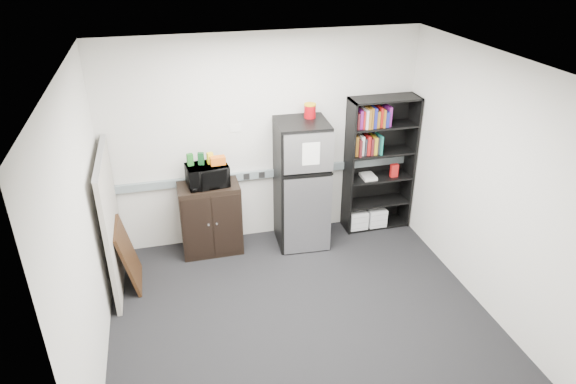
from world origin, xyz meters
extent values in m
plane|color=black|center=(0.00, 0.00, 0.00)|extent=(4.00, 4.00, 0.00)
cube|color=silver|center=(0.00, 1.75, 1.35)|extent=(4.00, 0.02, 2.70)
cube|color=silver|center=(2.00, 0.00, 1.35)|extent=(0.02, 3.50, 2.70)
cube|color=silver|center=(-2.00, 0.00, 1.35)|extent=(0.02, 3.50, 2.70)
cube|color=white|center=(0.00, 0.00, 2.70)|extent=(4.00, 3.50, 0.02)
cube|color=gray|center=(0.00, 1.72, 0.90)|extent=(3.92, 0.05, 0.10)
cube|color=white|center=(-0.35, 1.74, 1.55)|extent=(0.14, 0.00, 0.10)
cube|color=black|center=(1.09, 1.56, 0.93)|extent=(0.02, 0.34, 1.85)
cube|color=black|center=(1.97, 1.56, 0.93)|extent=(0.02, 0.34, 1.85)
cube|color=black|center=(1.53, 1.72, 0.93)|extent=(0.90, 0.02, 1.85)
cube|color=black|center=(1.53, 1.56, 1.84)|extent=(0.90, 0.34, 0.02)
cube|color=black|center=(1.53, 1.56, 0.02)|extent=(0.85, 0.32, 0.03)
cube|color=black|center=(1.53, 1.56, 0.37)|extent=(0.85, 0.32, 0.03)
cube|color=black|center=(1.53, 1.56, 0.74)|extent=(0.85, 0.32, 0.02)
cube|color=black|center=(1.53, 1.56, 1.11)|extent=(0.85, 0.32, 0.02)
cube|color=black|center=(1.53, 1.56, 1.48)|extent=(0.85, 0.32, 0.02)
cube|color=silver|center=(1.25, 1.55, 0.16)|extent=(0.25, 0.30, 0.25)
cube|color=silver|center=(1.53, 1.55, 0.16)|extent=(0.25, 0.30, 0.25)
cube|color=#A7A094|center=(-1.90, 1.08, 0.80)|extent=(0.05, 1.30, 1.60)
cube|color=#B2B2B7|center=(-1.90, 1.08, 1.61)|extent=(0.06, 1.30, 0.02)
cube|color=black|center=(-0.76, 1.50, 0.47)|extent=(0.75, 0.47, 0.94)
cube|color=black|center=(-0.94, 1.27, 0.47)|extent=(0.34, 0.01, 0.82)
cube|color=black|center=(-0.58, 1.27, 0.47)|extent=(0.34, 0.01, 0.82)
cylinder|color=#B2B2B7|center=(-0.81, 1.25, 0.52)|extent=(0.02, 0.02, 0.02)
cylinder|color=#B2B2B7|center=(-0.71, 1.25, 0.52)|extent=(0.02, 0.02, 0.02)
imported|color=black|center=(-0.76, 1.48, 1.07)|extent=(0.53, 0.39, 0.27)
cube|color=#1A5B1C|center=(-0.95, 1.52, 1.28)|extent=(0.08, 0.07, 0.15)
cube|color=#0D3D19|center=(-0.82, 1.52, 1.28)|extent=(0.08, 0.07, 0.15)
cube|color=yellow|center=(-0.71, 1.52, 1.28)|extent=(0.08, 0.07, 0.14)
cube|color=#D55D15|center=(-0.63, 1.47, 1.26)|extent=(0.19, 0.11, 0.10)
cube|color=black|center=(0.41, 1.43, 0.83)|extent=(0.67, 0.67, 1.65)
cube|color=silver|center=(0.41, 1.10, 1.39)|extent=(0.60, 0.06, 0.50)
cube|color=silver|center=(0.41, 1.10, 0.55)|extent=(0.60, 0.06, 1.06)
cube|color=black|center=(0.41, 1.09, 1.11)|extent=(0.60, 0.04, 0.03)
cube|color=white|center=(0.43, 1.09, 1.39)|extent=(0.21, 0.02, 0.28)
cube|color=black|center=(0.41, 1.43, 1.66)|extent=(0.67, 0.67, 0.02)
cylinder|color=#9A070D|center=(0.54, 1.55, 1.76)|extent=(0.14, 0.14, 0.18)
cylinder|color=gold|center=(0.54, 1.55, 1.86)|extent=(0.15, 0.15, 0.02)
cube|color=black|center=(-1.77, 1.01, 0.40)|extent=(0.21, 0.62, 0.78)
cube|color=silver|center=(-1.75, 1.01, 0.40)|extent=(0.15, 0.53, 0.66)
camera|label=1|loc=(-1.21, -4.22, 3.72)|focal=32.00mm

